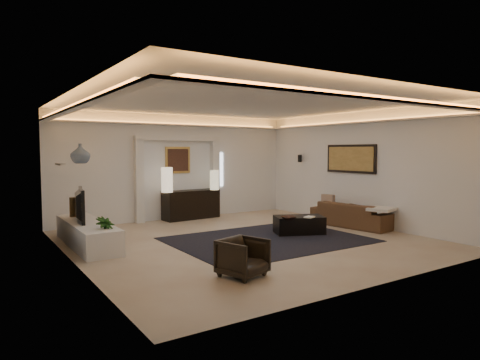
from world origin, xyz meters
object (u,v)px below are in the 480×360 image
sofa (352,215)px  armchair (243,258)px  coffee_table (299,225)px  console (191,205)px

sofa → armchair: bearing=105.6°
sofa → coffee_table: (-1.75, 0.01, -0.10)m
sofa → coffee_table: 1.75m
console → armchair: console is taller
coffee_table → sofa: bearing=23.3°
console → armchair: bearing=-113.1°
console → sofa: console is taller
console → armchair: 5.64m
sofa → armchair: (-4.66, -2.03, -0.01)m
armchair → coffee_table: bearing=17.3°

